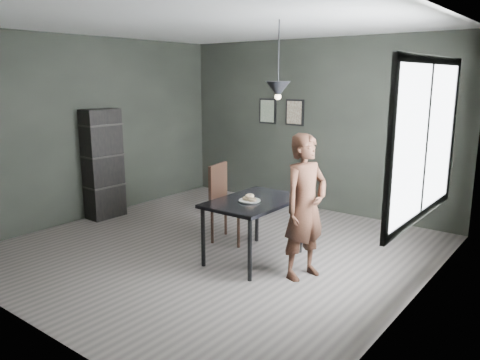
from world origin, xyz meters
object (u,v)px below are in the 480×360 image
Objects in this scene: cafe_table at (254,206)px; pendant_lamp at (278,89)px; woman at (305,207)px; white_plate at (250,201)px; shelf_unit at (103,164)px; wood_chair at (225,197)px.

cafe_table is 1.39× the size of pendant_lamp.
woman is at bearing -18.77° from pendant_lamp.
white_plate reaches higher than cafe_table.
shelf_unit reaches higher than woman.
wood_chair is 1.76m from pendant_lamp.
white_plate is 0.22× the size of wood_chair.
cafe_table is 0.75m from woman.
woman is 3.66m from shelf_unit.
white_plate is 0.27× the size of pendant_lamp.
white_plate is at bearing -42.74° from wood_chair.
woman reaches higher than white_plate.
white_plate is (0.01, -0.10, 0.08)m from cafe_table.
cafe_table is 1.41m from pendant_lamp.
pendant_lamp is (-0.48, 0.16, 1.25)m from woman.
pendant_lamp is (3.17, 0.10, 1.20)m from shelf_unit.
white_plate is 1.33m from pendant_lamp.
pendant_lamp is at bearing 40.22° from white_plate.
woman reaches higher than cafe_table.
cafe_table is 0.13m from white_plate.
shelf_unit reaches higher than cafe_table.
woman is at bearing 3.00° from white_plate.
pendant_lamp is at bearing 86.51° from woman.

